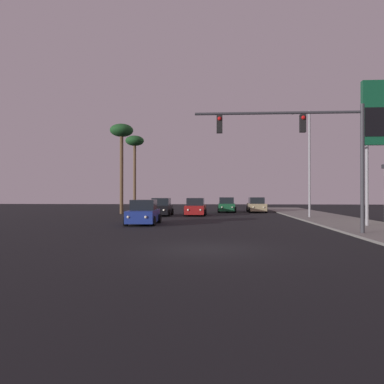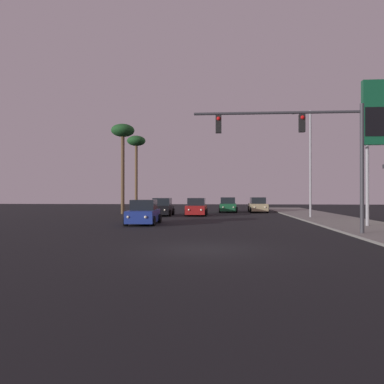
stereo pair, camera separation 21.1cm
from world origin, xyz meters
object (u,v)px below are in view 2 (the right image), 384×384
(car_tan, at_px, (258,205))
(car_black, at_px, (162,208))
(car_green, at_px, (228,205))
(car_blue, at_px, (144,213))
(palm_tree_far, at_px, (136,145))
(gas_station_sign, at_px, (379,121))
(street_lamp, at_px, (309,158))
(car_red, at_px, (196,208))
(palm_tree_mid, at_px, (123,136))
(traffic_light_mast, at_px, (311,140))

(car_tan, xyz_separation_m, car_black, (-9.83, -7.27, 0.00))
(car_black, bearing_deg, car_green, -131.54)
(car_blue, bearing_deg, palm_tree_far, -78.40)
(car_blue, height_order, car_black, same)
(gas_station_sign, bearing_deg, street_lamp, 105.43)
(car_red, relative_size, palm_tree_mid, 0.46)
(street_lamp, bearing_deg, gas_station_sign, -74.57)
(car_green, bearing_deg, car_blue, 71.72)
(car_black, height_order, palm_tree_mid, palm_tree_mid)
(traffic_light_mast, relative_size, street_lamp, 0.95)
(car_tan, distance_m, car_red, 9.53)
(car_red, distance_m, street_lamp, 11.26)
(car_black, height_order, street_lamp, street_lamp)
(traffic_light_mast, xyz_separation_m, palm_tree_mid, (-14.56, 18.87, 3.32))
(street_lamp, height_order, palm_tree_far, palm_tree_far)
(gas_station_sign, relative_size, palm_tree_far, 0.93)
(car_red, distance_m, gas_station_sign, 17.94)
(car_blue, bearing_deg, gas_station_sign, 172.29)
(palm_tree_far, bearing_deg, traffic_light_mast, -61.97)
(traffic_light_mast, bearing_deg, car_black, 121.78)
(street_lamp, relative_size, gas_station_sign, 1.00)
(car_blue, xyz_separation_m, car_black, (-0.25, 10.16, 0.00))
(car_green, height_order, palm_tree_far, palm_tree_far)
(car_red, bearing_deg, car_green, -113.50)
(car_blue, bearing_deg, car_green, -111.69)
(car_tan, height_order, traffic_light_mast, traffic_light_mast)
(gas_station_sign, bearing_deg, car_tan, 106.07)
(gas_station_sign, bearing_deg, car_blue, 174.43)
(traffic_light_mast, height_order, gas_station_sign, gas_station_sign)
(car_red, xyz_separation_m, car_green, (3.18, 6.94, 0.00))
(car_blue, xyz_separation_m, palm_tree_mid, (-4.78, 12.83, 7.35))
(car_green, relative_size, palm_tree_far, 0.45)
(gas_station_sign, height_order, palm_tree_mid, palm_tree_mid)
(car_blue, bearing_deg, palm_tree_mid, -71.71)
(car_tan, xyz_separation_m, car_green, (-3.39, 0.02, 0.00))
(car_red, distance_m, palm_tree_mid, 10.96)
(traffic_light_mast, xyz_separation_m, street_lamp, (2.95, 12.86, 0.33))
(car_green, xyz_separation_m, traffic_light_mast, (3.59, -23.49, 4.03))
(car_black, height_order, car_red, same)
(car_black, bearing_deg, car_red, -173.90)
(car_tan, height_order, car_blue, same)
(car_tan, xyz_separation_m, traffic_light_mast, (0.20, -23.47, 4.03))
(car_black, bearing_deg, street_lamp, 165.55)
(car_red, bearing_deg, car_black, 7.26)
(street_lamp, bearing_deg, car_red, 159.22)
(street_lamp, bearing_deg, car_tan, 106.56)
(car_blue, distance_m, car_red, 10.94)
(car_red, height_order, gas_station_sign, gas_station_sign)
(car_red, relative_size, traffic_light_mast, 0.51)
(car_black, xyz_separation_m, street_lamp, (12.98, -3.33, 4.36))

